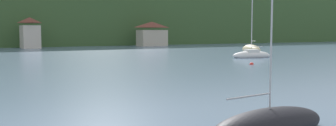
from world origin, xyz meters
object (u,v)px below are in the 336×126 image
(sailboat_far_1, at_px, (252,55))
(sailboat_far_3, at_px, (251,50))
(shore_building_westcentral, at_px, (152,34))
(sailboat_near_5, at_px, (269,126))
(mooring_buoy_mid, at_px, (252,64))
(shore_building_west, at_px, (30,33))

(sailboat_far_1, xyz_separation_m, sailboat_far_3, (9.34, 10.39, 0.09))
(shore_building_westcentral, bearing_deg, sailboat_far_3, -88.37)
(sailboat_near_5, bearing_deg, shore_building_westcentral, 60.00)
(mooring_buoy_mid, bearing_deg, shore_building_west, 103.62)
(sailboat_near_5, relative_size, mooring_buoy_mid, 16.56)
(sailboat_far_1, xyz_separation_m, sailboat_near_5, (-25.86, -29.34, -0.06))
(shore_building_west, height_order, mooring_buoy_mid, shore_building_west)
(sailboat_far_3, height_order, mooring_buoy_mid, sailboat_far_3)
(sailboat_far_1, distance_m, sailboat_far_3, 13.97)
(shore_building_west, xyz_separation_m, sailboat_near_5, (-5.20, -75.41, -2.94))
(sailboat_far_3, bearing_deg, sailboat_near_5, 161.96)
(shore_building_westcentral, xyz_separation_m, sailboat_far_1, (-8.34, -45.51, -2.61))
(shore_building_west, distance_m, shore_building_westcentral, 29.01)
(shore_building_westcentral, height_order, mooring_buoy_mid, shore_building_westcentral)
(shore_building_west, height_order, sailboat_far_3, sailboat_far_3)
(shore_building_west, relative_size, sailboat_far_3, 0.66)
(mooring_buoy_mid, bearing_deg, sailboat_far_1, 47.78)
(sailboat_far_1, xyz_separation_m, mooring_buoy_mid, (-7.49, -8.26, -0.34))
(sailboat_near_5, distance_m, mooring_buoy_mid, 27.96)
(sailboat_far_1, bearing_deg, shore_building_west, -54.49)
(sailboat_near_5, xyz_separation_m, mooring_buoy_mid, (18.36, 21.08, -0.28))
(shore_building_west, relative_size, shore_building_westcentral, 0.92)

